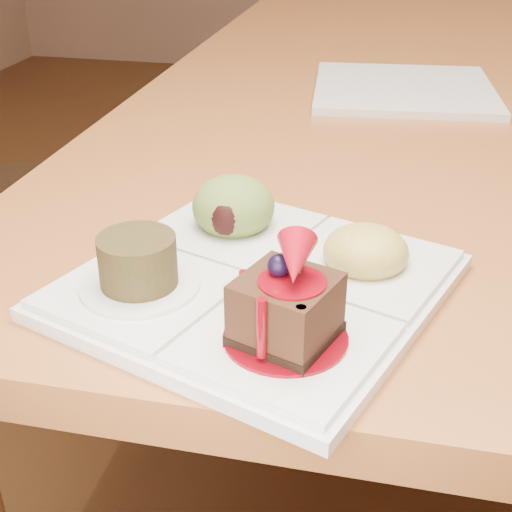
# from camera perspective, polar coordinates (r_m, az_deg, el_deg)

# --- Properties ---
(ground) EXTENTS (6.00, 6.00, 0.00)m
(ground) POSITION_cam_1_polar(r_m,az_deg,el_deg) (1.64, 12.30, -12.65)
(ground) COLOR #543718
(dining_table) EXTENTS (1.00, 1.80, 0.75)m
(dining_table) POSITION_cam_1_polar(r_m,az_deg,el_deg) (1.30, 15.40, 10.67)
(dining_table) COLOR #A35C2A
(dining_table) RESTS_ON ground
(sampler_plate) EXTENTS (0.35, 0.35, 0.11)m
(sampler_plate) POSITION_cam_1_polar(r_m,az_deg,el_deg) (0.59, 0.06, -0.93)
(sampler_plate) COLOR silver
(sampler_plate) RESTS_ON dining_table
(second_plate) EXTENTS (0.30, 0.30, 0.01)m
(second_plate) POSITION_cam_1_polar(r_m,az_deg,el_deg) (1.18, 11.73, 12.94)
(second_plate) COLOR silver
(second_plate) RESTS_ON dining_table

